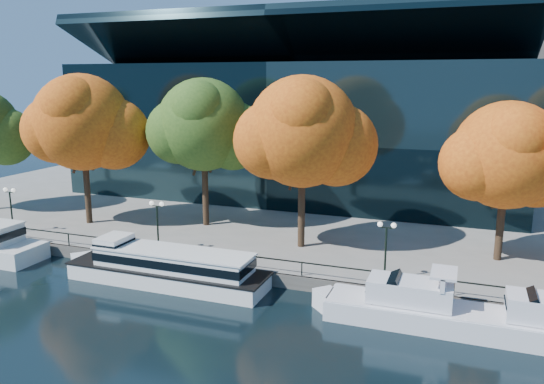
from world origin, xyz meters
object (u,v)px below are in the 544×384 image
at_px(tour_boat, 162,265).
at_px(tree_3, 304,134).
at_px(tree_1, 84,124).
at_px(cruiser_near, 410,306).
at_px(lamp_0, 10,200).
at_px(lamp_1, 157,214).
at_px(tree_4, 509,158).
at_px(tree_2, 205,127).
at_px(lamp_2, 386,237).

height_order(tour_boat, tree_3, tree_3).
height_order(tree_1, tree_3, tree_1).
distance_m(cruiser_near, lamp_0, 35.15).
xyz_separation_m(tour_boat, lamp_1, (-2.57, 3.59, 2.67)).
bearing_deg(lamp_0, lamp_1, 0.00).
bearing_deg(tree_3, tree_4, 7.85).
bearing_deg(tree_2, tour_boat, -78.41).
bearing_deg(tree_2, cruiser_near, -31.66).
height_order(tour_boat, tree_4, tree_4).
xyz_separation_m(tree_3, tree_4, (14.85, 2.05, -1.37)).
xyz_separation_m(tree_4, lamp_1, (-25.29, -7.04, -4.79)).
relative_size(tree_3, lamp_2, 3.40).
bearing_deg(tour_boat, tree_2, 101.59).
relative_size(tree_1, tree_3, 1.01).
bearing_deg(tree_3, tree_1, -179.97).
height_order(tree_2, tree_4, tree_2).
bearing_deg(tree_3, lamp_1, -154.45).
distance_m(tree_1, lamp_1, 13.28).
xyz_separation_m(tree_1, tree_2, (10.73, 3.17, -0.14)).
distance_m(lamp_1, lamp_2, 17.74).
height_order(tour_boat, lamp_1, lamp_1).
distance_m(tour_boat, tree_4, 26.17).
height_order(tree_2, lamp_0, tree_2).
xyz_separation_m(tree_1, lamp_0, (-4.36, -4.98, -6.31)).
bearing_deg(lamp_0, tree_1, 48.81).
relative_size(tree_1, lamp_1, 3.45).
relative_size(tour_boat, lamp_2, 4.03).
height_order(cruiser_near, tree_2, tree_2).
height_order(cruiser_near, lamp_1, lamp_1).
bearing_deg(tree_1, tree_2, 16.43).
xyz_separation_m(tour_boat, tree_3, (7.87, 8.58, 8.83)).
distance_m(cruiser_near, lamp_2, 5.39).
bearing_deg(lamp_1, tree_2, 88.89).
height_order(tour_boat, tree_1, tree_1).
height_order(tree_3, lamp_1, tree_3).
bearing_deg(lamp_2, cruiser_near, -62.05).
relative_size(tour_boat, tree_3, 1.19).
bearing_deg(cruiser_near, tree_3, 136.37).
relative_size(tree_4, lamp_1, 2.94).
relative_size(tour_boat, cruiser_near, 1.35).
bearing_deg(tree_1, tree_4, 3.28).
bearing_deg(lamp_2, tree_4, 43.00).
relative_size(tree_3, lamp_1, 3.40).
bearing_deg(tree_3, lamp_2, -34.30).
bearing_deg(tree_3, lamp_0, -168.87).
height_order(tree_4, lamp_1, tree_4).
bearing_deg(tree_4, tree_3, -172.15).
distance_m(tree_1, lamp_0, 9.14).
relative_size(tree_4, lamp_0, 2.94).
bearing_deg(tree_1, tour_boat, -33.10).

